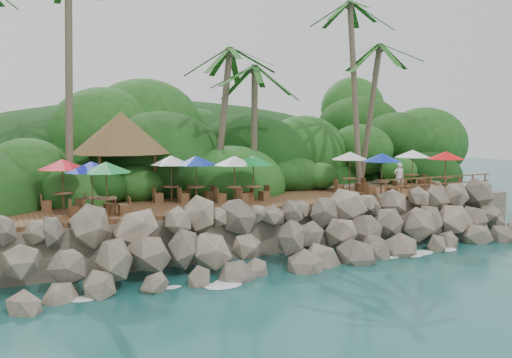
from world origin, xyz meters
name	(u,v)px	position (x,y,z in m)	size (l,w,h in m)	color
ground	(319,271)	(0.00, 0.00, 0.00)	(140.00, 140.00, 0.00)	#19514F
land_base	(192,199)	(0.00, 16.00, 1.05)	(32.00, 25.20, 2.10)	gray
jungle_hill	(161,201)	(0.00, 23.50, 0.00)	(44.80, 28.00, 15.40)	#143811
seawall	(295,236)	(0.00, 2.00, 1.15)	(29.00, 4.00, 2.30)	gray
terrace	(256,202)	(0.00, 6.00, 2.20)	(26.00, 5.00, 0.20)	brown
jungle_foliage	(197,217)	(0.00, 15.00, 0.00)	(44.00, 16.00, 12.00)	#143811
foam_line	(315,269)	(0.00, 0.30, 0.03)	(25.20, 0.80, 0.06)	white
palms	(226,19)	(-0.47, 8.74, 12.00)	(28.54, 6.82, 13.15)	brown
palapa	(121,133)	(-6.07, 9.89, 5.79)	(5.31, 5.31, 4.60)	brown
dining_clusters	(261,163)	(0.18, 5.83, 4.25)	(23.39, 5.24, 2.35)	brown
railing	(438,183)	(10.51, 3.65, 2.91)	(8.30, 0.10, 1.00)	brown
waiter	(399,177)	(9.30, 5.57, 3.14)	(0.61, 0.40, 1.67)	white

